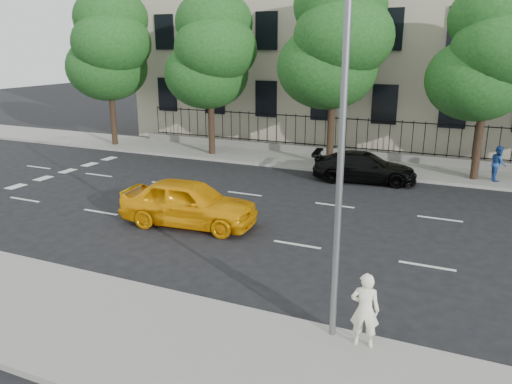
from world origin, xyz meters
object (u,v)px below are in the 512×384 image
(street_light, at_px, (350,99))
(black_sedan, at_px, (364,167))
(yellow_taxi, at_px, (189,203))
(woman_near, at_px, (365,310))

(street_light, relative_size, black_sedan, 1.68)
(black_sedan, bearing_deg, street_light, -177.86)
(yellow_taxi, xyz_separation_m, black_sedan, (4.39, 8.46, -0.14))
(woman_near, bearing_deg, black_sedan, -85.76)
(yellow_taxi, xyz_separation_m, woman_near, (7.33, -5.14, 0.13))
(street_light, xyz_separation_m, woman_near, (0.69, -0.68, -4.18))
(street_light, relative_size, woman_near, 4.93)
(black_sedan, distance_m, woman_near, 13.92)
(black_sedan, bearing_deg, woman_near, -175.53)
(yellow_taxi, relative_size, woman_near, 3.00)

